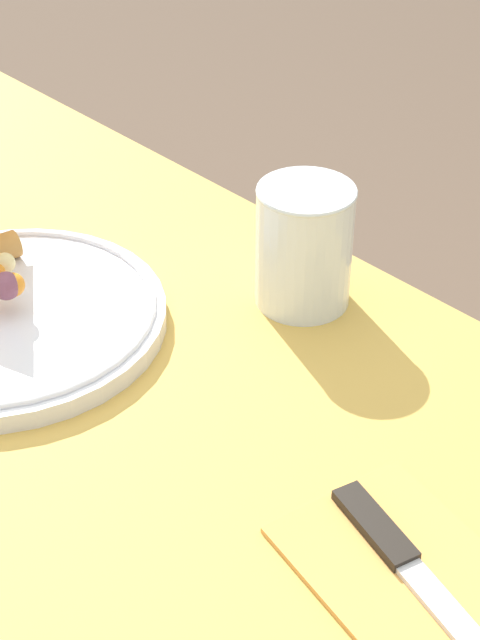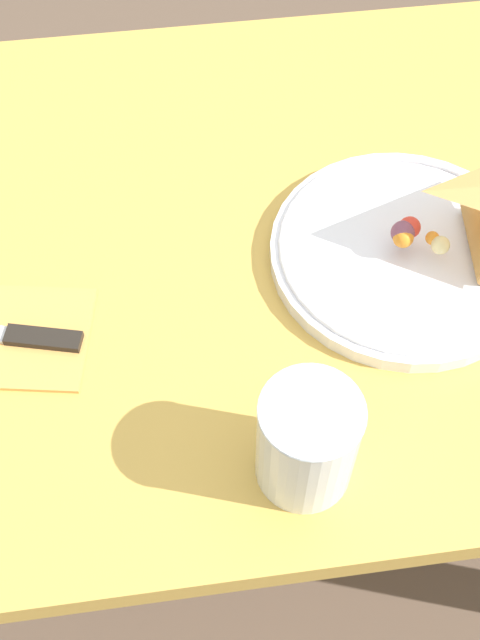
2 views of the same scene
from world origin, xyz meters
TOP-DOWN VIEW (x-y plane):
  - ground_plane at (0.00, 0.00)m, footprint 6.00×6.00m
  - dining_table at (0.00, 0.00)m, footprint 1.20×0.68m
  - plate_pizza at (-0.08, 0.05)m, footprint 0.26×0.26m
  - milk_glass at (0.06, 0.25)m, footprint 0.08×0.08m

SIDE VIEW (x-z plane):
  - ground_plane at x=0.00m, z-range 0.00..0.00m
  - dining_table at x=0.00m, z-range 0.25..0.99m
  - plate_pizza at x=-0.08m, z-range 0.72..0.77m
  - milk_glass at x=0.06m, z-range 0.73..0.84m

